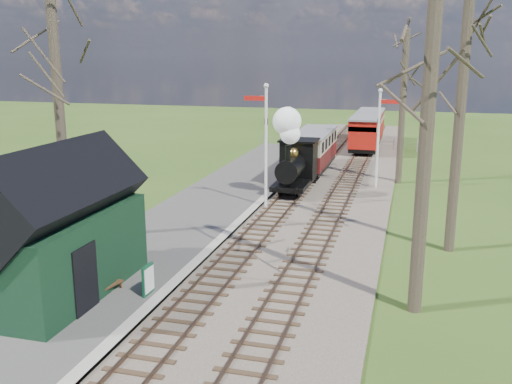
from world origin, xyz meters
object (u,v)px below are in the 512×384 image
(person, at_px, (75,285))
(red_carriage_a, at_px, (365,133))
(semaphore_near, at_px, (265,137))
(locomotive, at_px, (294,156))
(station_shed, at_px, (57,230))
(bench, at_px, (102,282))
(red_carriage_b, at_px, (370,125))
(sign_board, at_px, (148,279))
(semaphore_far, at_px, (380,131))
(coach, at_px, (313,149))

(person, bearing_deg, red_carriage_a, 11.77)
(semaphore_near, distance_m, locomotive, 3.85)
(station_shed, relative_size, semaphore_near, 1.01)
(locomotive, height_order, red_carriage_a, locomotive)
(locomotive, bearing_deg, person, -101.03)
(red_carriage_a, height_order, bench, red_carriage_a)
(semaphore_near, height_order, red_carriage_b, semaphore_near)
(sign_board, bearing_deg, locomotive, 83.97)
(station_shed, distance_m, sign_board, 3.19)
(semaphore_far, height_order, locomotive, semaphore_far)
(station_shed, relative_size, red_carriage_b, 1.16)
(coach, relative_size, sign_board, 7.84)
(locomotive, bearing_deg, station_shed, -105.46)
(red_carriage_a, xyz_separation_m, sign_board, (-4.19, -29.69, -0.89))
(semaphore_far, relative_size, coach, 0.75)
(coach, bearing_deg, bench, -98.11)
(coach, bearing_deg, semaphore_near, -94.60)
(coach, distance_m, sign_board, 21.05)
(person, bearing_deg, coach, 14.19)
(semaphore_near, xyz_separation_m, locomotive, (0.76, 3.49, -1.44))
(station_shed, distance_m, semaphore_near, 12.58)
(semaphore_near, bearing_deg, locomotive, 77.77)
(station_shed, height_order, locomotive, station_shed)
(semaphore_near, height_order, locomotive, semaphore_near)
(red_carriage_b, bearing_deg, person, -99.00)
(semaphore_near, distance_m, red_carriage_a, 18.70)
(red_carriage_b, bearing_deg, red_carriage_a, -90.00)
(semaphore_near, distance_m, person, 13.41)
(red_carriage_a, relative_size, person, 3.80)
(sign_board, bearing_deg, bench, -168.23)
(station_shed, distance_m, person, 1.96)
(sign_board, relative_size, person, 0.68)
(station_shed, xyz_separation_m, red_carriage_a, (6.90, 30.28, -0.69))
(bench, bearing_deg, locomotive, 78.77)
(red_carriage_b, bearing_deg, semaphore_near, -98.07)
(red_carriage_a, xyz_separation_m, person, (-5.81, -31.18, -0.66))
(semaphore_far, bearing_deg, semaphore_near, -130.60)
(red_carriage_b, relative_size, sign_board, 5.59)
(station_shed, bearing_deg, locomotive, 74.54)
(coach, bearing_deg, semaphore_far, -39.14)
(semaphore_far, bearing_deg, sign_board, -108.89)
(red_carriage_a, height_order, person, red_carriage_a)
(locomotive, height_order, coach, locomotive)
(station_shed, xyz_separation_m, red_carriage_b, (6.90, 35.78, -0.69))
(red_carriage_b, bearing_deg, sign_board, -96.78)
(person, bearing_deg, bench, 13.78)
(locomotive, height_order, sign_board, locomotive)
(station_shed, relative_size, coach, 0.83)
(semaphore_far, distance_m, bench, 19.40)
(semaphore_far, xyz_separation_m, red_carriage_a, (-1.77, 12.28, -1.77))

